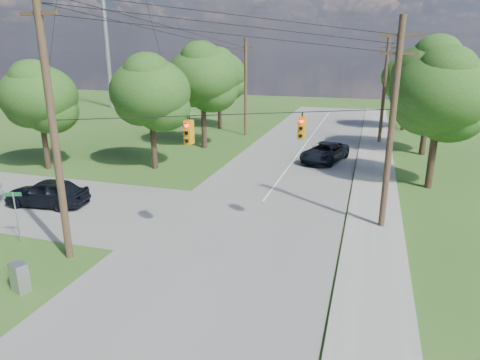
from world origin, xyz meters
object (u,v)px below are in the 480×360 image
(car_main_north, at_px, (325,152))
(pole_north_w, at_px, (245,87))
(pole_north_e, at_px, (384,91))
(car_cross_dark, at_px, (47,192))
(pole_ne, at_px, (392,124))
(pole_sw, at_px, (52,120))
(control_cabinet, at_px, (20,277))

(car_main_north, bearing_deg, pole_north_w, 152.79)
(pole_north_e, distance_m, car_cross_dark, 31.26)
(pole_ne, height_order, pole_north_e, pole_ne)
(pole_ne, relative_size, pole_north_w, 1.05)
(pole_sw, height_order, car_cross_dark, pole_sw)
(car_cross_dark, bearing_deg, pole_north_e, 135.88)
(pole_north_w, relative_size, car_main_north, 1.79)
(pole_north_w, height_order, car_cross_dark, pole_north_w)
(pole_sw, xyz_separation_m, pole_north_e, (13.50, 29.60, -1.10))
(pole_north_w, relative_size, control_cabinet, 8.48)
(pole_north_w, distance_m, car_cross_dark, 25.36)
(pole_ne, height_order, car_cross_dark, pole_ne)
(pole_sw, xyz_separation_m, pole_ne, (13.50, 7.60, -0.76))
(pole_north_w, distance_m, car_main_north, 13.80)
(pole_ne, distance_m, control_cabinet, 17.75)
(pole_ne, xyz_separation_m, pole_north_e, (-0.00, 22.00, -0.34))
(pole_north_e, xyz_separation_m, control_cabinet, (-13.41, -32.56, -4.54))
(pole_sw, distance_m, control_cabinet, 6.37)
(pole_ne, bearing_deg, car_main_north, 108.76)
(pole_sw, xyz_separation_m, car_cross_dark, (-5.48, 5.12, -5.37))
(pole_north_w, bearing_deg, control_cabinet, -89.13)
(pole_north_e, distance_m, pole_north_w, 13.90)
(pole_sw, relative_size, pole_north_e, 1.20)
(pole_ne, height_order, control_cabinet, pole_ne)
(pole_north_e, bearing_deg, pole_sw, -114.52)
(pole_ne, distance_m, pole_north_w, 26.03)
(pole_sw, distance_m, pole_north_w, 29.62)
(pole_ne, relative_size, car_cross_dark, 2.17)
(pole_ne, distance_m, pole_north_e, 22.00)
(pole_north_e, bearing_deg, pole_ne, -90.00)
(pole_sw, relative_size, car_cross_dark, 2.48)
(control_cabinet, bearing_deg, car_cross_dark, 143.13)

